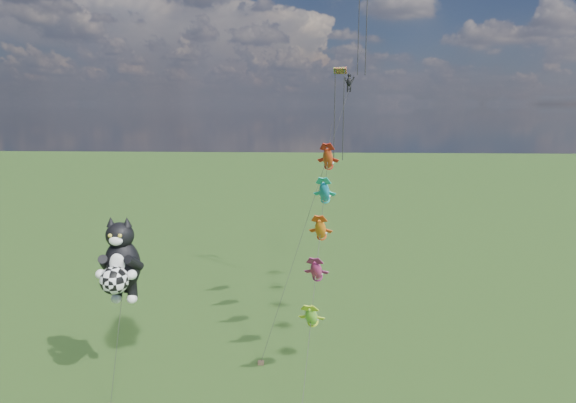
{
  "coord_description": "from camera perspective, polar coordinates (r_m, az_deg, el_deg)",
  "views": [
    {
      "loc": [
        14.35,
        -25.12,
        17.22
      ],
      "look_at": [
        12.59,
        11.8,
        9.74
      ],
      "focal_mm": 30.0,
      "sensor_mm": 36.0,
      "label": 1
    }
  ],
  "objects": [
    {
      "name": "parafoil_rig",
      "position": [
        42.93,
        7.1,
        14.56
      ],
      "size": [
        8.46,
        15.87,
        27.93
      ],
      "rotation": [
        0.0,
        0.0,
        -0.38
      ],
      "color": "brown",
      "rests_on": "ground"
    },
    {
      "name": "fish_windsock_rig",
      "position": [
        32.87,
        3.87,
        -3.37
      ],
      "size": [
        2.45,
        15.84,
        15.73
      ],
      "rotation": [
        0.0,
        0.0,
        0.19
      ],
      "color": "brown",
      "rests_on": "ground"
    },
    {
      "name": "ground",
      "position": [
        33.66,
        -24.61,
        -20.45
      ],
      "size": [
        300.0,
        300.0,
        0.0
      ],
      "primitive_type": "plane",
      "color": "#16350D"
    },
    {
      "name": "cat_kite_rig",
      "position": [
        30.75,
        -19.26,
        -6.87
      ],
      "size": [
        2.47,
        4.06,
        10.67
      ],
      "rotation": [
        0.0,
        0.0,
        -0.02
      ],
      "color": "brown",
      "rests_on": "ground"
    }
  ]
}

